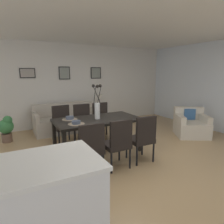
# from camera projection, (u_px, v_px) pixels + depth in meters

# --- Properties ---
(ground_plane) EXTENTS (9.00, 9.00, 0.00)m
(ground_plane) POSITION_uv_depth(u_px,v_px,m) (118.00, 162.00, 3.85)
(ground_plane) COLOR tan
(back_wall_panel) EXTENTS (9.00, 0.10, 2.60)m
(back_wall_panel) POSITION_uv_depth(u_px,v_px,m) (68.00, 85.00, 6.41)
(back_wall_panel) COLOR silver
(back_wall_panel) RESTS_ON ground
(side_window_wall) EXTENTS (0.10, 6.30, 2.60)m
(side_window_wall) POSITION_uv_depth(u_px,v_px,m) (222.00, 87.00, 5.64)
(side_window_wall) COLOR white
(side_window_wall) RESTS_ON ground
(ceiling_panel) EXTENTS (9.00, 7.20, 0.08)m
(ceiling_panel) POSITION_uv_depth(u_px,v_px,m) (108.00, 22.00, 3.68)
(ceiling_panel) COLOR white
(dining_table) EXTENTS (1.80, 0.96, 0.74)m
(dining_table) POSITION_uv_depth(u_px,v_px,m) (97.00, 122.00, 4.27)
(dining_table) COLOR black
(dining_table) RESTS_ON ground
(dining_chair_near_left) EXTENTS (0.45, 0.45, 0.92)m
(dining_chair_near_left) POSITION_uv_depth(u_px,v_px,m) (90.00, 146.00, 3.30)
(dining_chair_near_left) COLOR black
(dining_chair_near_left) RESTS_ON ground
(dining_chair_near_right) EXTENTS (0.47, 0.47, 0.92)m
(dining_chair_near_right) POSITION_uv_depth(u_px,v_px,m) (63.00, 123.00, 4.84)
(dining_chair_near_right) COLOR black
(dining_chair_near_right) RESTS_ON ground
(dining_chair_far_left) EXTENTS (0.44, 0.44, 0.92)m
(dining_chair_far_left) POSITION_uv_depth(u_px,v_px,m) (118.00, 141.00, 3.53)
(dining_chair_far_left) COLOR black
(dining_chair_far_left) RESTS_ON ground
(dining_chair_far_right) EXTENTS (0.47, 0.47, 0.92)m
(dining_chair_far_right) POSITION_uv_depth(u_px,v_px,m) (83.00, 121.00, 5.04)
(dining_chair_far_right) COLOR black
(dining_chair_far_right) RESTS_ON ground
(dining_chair_mid_left) EXTENTS (0.46, 0.46, 0.92)m
(dining_chair_mid_left) POSITION_uv_depth(u_px,v_px,m) (142.00, 136.00, 3.80)
(dining_chair_mid_left) COLOR black
(dining_chair_mid_left) RESTS_ON ground
(dining_chair_mid_right) EXTENTS (0.44, 0.44, 0.92)m
(dining_chair_mid_right) POSITION_uv_depth(u_px,v_px,m) (102.00, 118.00, 5.28)
(dining_chair_mid_right) COLOR black
(dining_chair_mid_right) RESTS_ON ground
(centerpiece_vase) EXTENTS (0.21, 0.23, 0.73)m
(centerpiece_vase) POSITION_uv_depth(u_px,v_px,m) (97.00, 106.00, 4.20)
(centerpiece_vase) COLOR white
(centerpiece_vase) RESTS_ON dining_table
(placemat_near_left) EXTENTS (0.32, 0.32, 0.01)m
(placemat_near_left) POSITION_uv_depth(u_px,v_px,m) (76.00, 124.00, 3.82)
(placemat_near_left) COLOR #7F705B
(placemat_near_left) RESTS_ON dining_table
(bowl_near_left) EXTENTS (0.17, 0.17, 0.07)m
(bowl_near_left) POSITION_uv_depth(u_px,v_px,m) (76.00, 122.00, 3.81)
(bowl_near_left) COLOR #475166
(bowl_near_left) RESTS_ON dining_table
(placemat_near_right) EXTENTS (0.32, 0.32, 0.01)m
(placemat_near_right) POSITION_uv_depth(u_px,v_px,m) (70.00, 119.00, 4.19)
(placemat_near_right) COLOR #7F705B
(placemat_near_right) RESTS_ON dining_table
(bowl_near_right) EXTENTS (0.17, 0.17, 0.07)m
(bowl_near_right) POSITION_uv_depth(u_px,v_px,m) (70.00, 118.00, 4.18)
(bowl_near_right) COLOR #475166
(bowl_near_right) RESTS_ON dining_table
(sofa) EXTENTS (1.83, 0.84, 0.80)m
(sofa) POSITION_uv_depth(u_px,v_px,m) (66.00, 121.00, 5.92)
(sofa) COLOR #B2A899
(sofa) RESTS_ON ground
(side_table) EXTENTS (0.36, 0.36, 0.52)m
(side_table) POSITION_uv_depth(u_px,v_px,m) (100.00, 118.00, 6.46)
(side_table) COLOR black
(side_table) RESTS_ON ground
(table_lamp) EXTENTS (0.22, 0.22, 0.51)m
(table_lamp) POSITION_uv_depth(u_px,v_px,m) (99.00, 99.00, 6.33)
(table_lamp) COLOR #4C4C51
(table_lamp) RESTS_ON side_table
(armchair) EXTENTS (1.10, 1.10, 0.75)m
(armchair) POSITION_uv_depth(u_px,v_px,m) (191.00, 125.00, 5.46)
(armchair) COLOR beige
(armchair) RESTS_ON ground
(kitchen_island) EXTENTS (1.36, 0.79, 0.92)m
(kitchen_island) POSITION_uv_depth(u_px,v_px,m) (28.00, 211.00, 1.83)
(kitchen_island) COLOR silver
(kitchen_island) RESTS_ON ground
(framed_picture_left) EXTENTS (0.42, 0.03, 0.28)m
(framed_picture_left) POSITION_uv_depth(u_px,v_px,m) (28.00, 73.00, 5.72)
(framed_picture_left) COLOR black
(framed_picture_center) EXTENTS (0.35, 0.03, 0.39)m
(framed_picture_center) POSITION_uv_depth(u_px,v_px,m) (64.00, 73.00, 6.22)
(framed_picture_center) COLOR black
(framed_picture_right) EXTENTS (0.36, 0.03, 0.37)m
(framed_picture_right) POSITION_uv_depth(u_px,v_px,m) (96.00, 73.00, 6.71)
(framed_picture_right) COLOR black
(potted_plant) EXTENTS (0.36, 0.36, 0.67)m
(potted_plant) POSITION_uv_depth(u_px,v_px,m) (6.00, 128.00, 4.92)
(potted_plant) COLOR brown
(potted_plant) RESTS_ON ground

